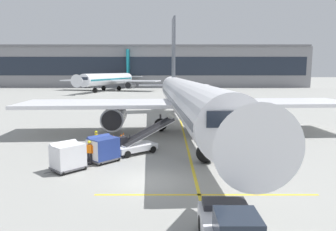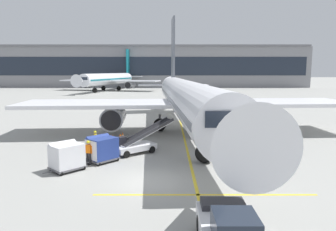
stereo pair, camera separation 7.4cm
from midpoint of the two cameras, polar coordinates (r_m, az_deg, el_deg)
The scene contains 15 objects.
ground_plane at distance 19.16m, azimuth -3.32°, elevation -11.91°, with size 600.00×600.00×0.00m, color gray.
parked_airplane at distance 33.29m, azimuth 3.49°, elevation 3.05°, with size 34.83×44.47×14.85m.
belt_loader at distance 25.38m, azimuth -5.48°, elevation -5.00°, with size 5.06×4.38×2.58m.
baggage_cart_lead at distance 23.32m, azimuth -11.78°, elevation -5.84°, with size 2.54×2.55×1.91m.
baggage_cart_second at distance 21.91m, azimuth -17.83°, elevation -6.97°, with size 2.54×2.55×1.91m.
ground_crew_by_loader at distance 26.23m, azimuth -12.92°, elevation -4.32°, with size 0.31×0.56×1.74m.
ground_crew_by_carts at distance 22.75m, azimuth -14.11°, elevation -6.27°, with size 0.56×0.31×1.74m.
ground_crew_marshaller at distance 23.60m, azimuth -12.15°, elevation -5.69°, with size 0.27×0.57×1.74m.
safety_cone_engine_keepout at distance 29.94m, azimuth -8.52°, elevation -3.95°, with size 0.61×0.61×0.69m.
safety_cone_wingtip at distance 29.34m, azimuth -9.85°, elevation -4.19°, with size 0.65×0.65×0.73m.
safety_cone_nose_mark at distance 30.69m, azimuth -8.09°, elevation -3.67°, with size 0.59×0.59×0.67m.
apron_guidance_line_lead_in at distance 32.99m, azimuth 2.94°, elevation -3.33°, with size 0.20×110.00×0.01m.
apron_guidance_line_stop_bar at distance 17.36m, azimuth 6.98°, elevation -14.13°, with size 12.00×0.20×0.01m.
terminal_building at distance 131.42m, azimuth -5.17°, elevation 8.84°, with size 134.45×18.62×16.45m.
distant_airplane at distance 105.77m, azimuth -10.46°, elevation 6.51°, with size 33.84×42.58×14.61m.
Camera 1 is at (1.08, -17.97, 6.58)m, focal length 33.48 mm.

